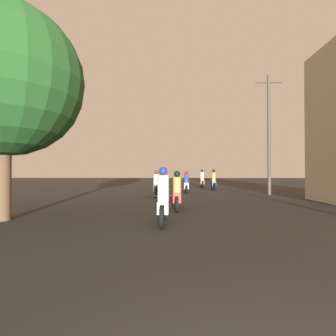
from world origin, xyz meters
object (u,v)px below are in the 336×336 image
motorcycle_silver (186,184)px  motorcycle_orange (202,181)px  motorcycle_black (156,186)px  motorcycle_red (177,194)px  street_tree (5,80)px  motorcycle_blue (213,182)px  utility_pole_far (269,132)px  motorcycle_white (163,201)px

motorcycle_silver → motorcycle_orange: (1.66, 5.78, 0.05)m
motorcycle_black → motorcycle_silver: 3.28m
motorcycle_red → street_tree: street_tree is taller
motorcycle_blue → utility_pole_far: size_ratio=0.26×
motorcycle_white → motorcycle_silver: bearing=92.1°
motorcycle_black → motorcycle_silver: size_ratio=1.01×
motorcycle_black → motorcycle_blue: (4.11, 5.66, 0.04)m
motorcycle_red → utility_pole_far: size_ratio=0.27×
motorcycle_white → street_tree: (-4.72, 0.28, 3.53)m
motorcycle_white → motorcycle_black: 7.79m
motorcycle_orange → street_tree: (-7.47, -15.97, 3.51)m
motorcycle_silver → utility_pole_far: (5.12, -1.30, 3.34)m
motorcycle_silver → motorcycle_blue: 3.72m
motorcycle_white → motorcycle_red: 2.77m
motorcycle_black → motorcycle_white: bearing=-81.6°
motorcycle_blue → motorcycle_orange: 2.90m
motorcycle_black → utility_pole_far: bearing=14.3°
motorcycle_red → street_tree: 6.72m
utility_pole_far → motorcycle_white: bearing=-124.1°
motorcycle_black → motorcycle_orange: 9.18m
motorcycle_white → motorcycle_orange: bearing=88.4°
motorcycle_white → motorcycle_blue: bearing=84.0°
motorcycle_red → motorcycle_blue: size_ratio=1.02×
motorcycle_silver → motorcycle_blue: bearing=47.1°
motorcycle_black → street_tree: 9.18m
motorcycle_red → motorcycle_white: bearing=-100.7°
motorcycle_orange → utility_pole_far: 8.53m
motorcycle_blue → motorcycle_orange: bearing=98.0°
motorcycle_black → motorcycle_blue: 7.00m
motorcycle_red → motorcycle_orange: bearing=77.8°
motorcycle_white → street_tree: 5.91m
motorcycle_red → utility_pole_far: utility_pole_far is taller
motorcycle_orange → motorcycle_red: bearing=-104.1°
motorcycle_silver → motorcycle_orange: 6.01m
motorcycle_red → motorcycle_black: (-1.16, 5.01, 0.03)m
motorcycle_red → street_tree: bearing=-156.7°
motorcycle_red → motorcycle_silver: bearing=82.6°
motorcycle_blue → street_tree: 15.82m
motorcycle_black → street_tree: (-3.97, -7.48, 3.55)m
motorcycle_white → motorcycle_red: bearing=89.7°
motorcycle_red → motorcycle_orange: size_ratio=1.05×
motorcycle_white → utility_pole_far: (6.21, 9.17, 3.32)m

